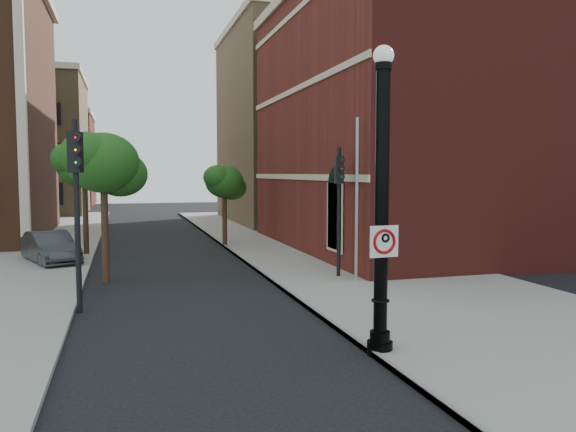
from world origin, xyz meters
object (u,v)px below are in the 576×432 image
object	(u,v)px
lamppost	(381,215)
traffic_signal_left	(76,184)
parked_car	(50,248)
traffic_signal_right	(339,191)
no_parking_sign	(384,241)

from	to	relation	value
lamppost	traffic_signal_left	world-z (taller)	lamppost
parked_car	traffic_signal_right	bearing A→B (deg)	-54.04
traffic_signal_left	traffic_signal_right	distance (m)	8.62
traffic_signal_right	traffic_signal_left	bearing A→B (deg)	-153.10
lamppost	no_parking_sign	distance (m)	0.53
traffic_signal_left	traffic_signal_right	world-z (taller)	traffic_signal_left
lamppost	parked_car	xyz separation A→B (m)	(-7.82, 14.17, -2.18)
no_parking_sign	traffic_signal_right	world-z (taller)	traffic_signal_right
parked_car	no_parking_sign	bearing A→B (deg)	-82.91
parked_car	traffic_signal_right	distance (m)	12.09
no_parking_sign	traffic_signal_left	size ratio (longest dim) A/B	0.12
no_parking_sign	traffic_signal_right	bearing A→B (deg)	70.23
parked_car	traffic_signal_left	bearing A→B (deg)	-100.38
no_parking_sign	parked_car	bearing A→B (deg)	114.17
traffic_signal_left	no_parking_sign	bearing A→B (deg)	-22.84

